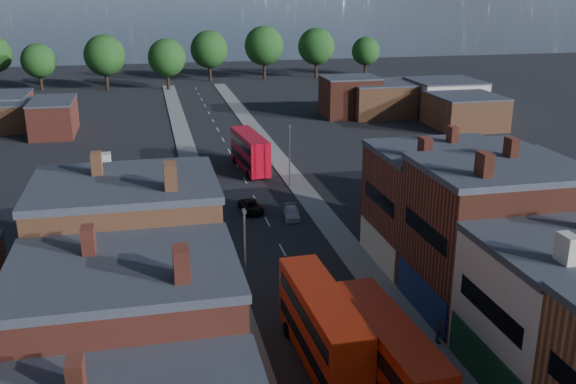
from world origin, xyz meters
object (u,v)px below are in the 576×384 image
bus_2 (250,151)px  car_2 (251,206)px  bus_0 (322,326)px  ped_3 (438,332)px  car_3 (292,213)px  bus_1 (388,357)px

bus_2 → car_2: bus_2 is taller
bus_0 → ped_3: bus_0 is taller
bus_0 → car_3: 29.11m
bus_1 → car_3: 33.34m
car_3 → ped_3: ped_3 is taller
car_2 → car_3: car_2 is taller
bus_0 → bus_1: bearing=-58.4°
bus_1 → bus_0: bearing=120.6°
bus_0 → car_2: size_ratio=2.69×
car_2 → ped_3: 32.33m
bus_2 → ped_3: 48.83m
bus_2 → bus_1: bearing=-95.3°
ped_3 → car_2: bearing=18.7°
bus_1 → ped_3: 7.99m
bus_0 → bus_1: size_ratio=1.01×
car_3 → ped_3: (4.53, -28.19, 0.45)m
car_2 → car_3: bearing=-41.9°
bus_0 → car_2: bearing=87.3°
car_2 → ped_3: (8.66, -31.15, 0.39)m
bus_2 → car_2: 17.63m
bus_0 → bus_2: size_ratio=1.04×
bus_2 → car_3: bus_2 is taller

